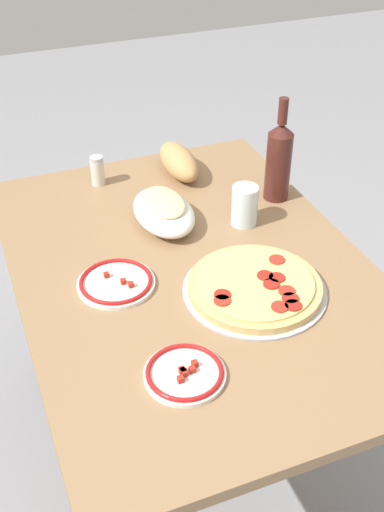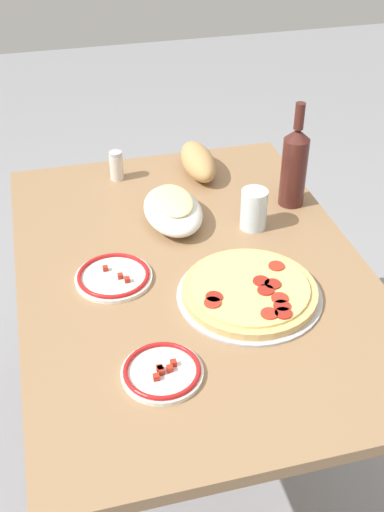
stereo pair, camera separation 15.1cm
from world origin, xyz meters
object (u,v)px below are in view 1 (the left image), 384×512
(wine_bottle, at_px, (279,160))
(water_glass, at_px, (245,205))
(side_plate_near, at_px, (116,282))
(pepperoni_pizza, at_px, (255,287))
(baked_pasta_dish, at_px, (165,210))
(side_plate_far, at_px, (185,373))
(dining_table, at_px, (192,308))
(bread_loaf, at_px, (179,162))
(spice_shaker, at_px, (98,171))

(wine_bottle, xyz_separation_m, water_glass, (0.09, -0.14, -0.06))
(side_plate_near, bearing_deg, pepperoni_pizza, 64.40)
(baked_pasta_dish, distance_m, side_plate_far, 0.55)
(dining_table, bearing_deg, bread_loaf, 163.37)
(side_plate_near, bearing_deg, baked_pasta_dish, 136.82)
(water_glass, distance_m, side_plate_near, 0.41)
(wine_bottle, bearing_deg, side_plate_near, -67.42)
(dining_table, xyz_separation_m, baked_pasta_dish, (-0.20, 0.00, 0.18))
(dining_table, distance_m, pepperoni_pizza, 0.23)
(water_glass, bearing_deg, side_plate_far, -36.94)
(bread_loaf, bearing_deg, side_plate_far, -19.77)
(pepperoni_pizza, bearing_deg, side_plate_far, -52.69)
(side_plate_near, bearing_deg, dining_table, 91.54)
(water_glass, bearing_deg, pepperoni_pizza, -20.26)
(dining_table, bearing_deg, side_plate_far, -23.78)
(wine_bottle, bearing_deg, dining_table, -57.56)
(water_glass, xyz_separation_m, spice_shaker, (-0.34, -0.30, -0.01))
(baked_pasta_dish, xyz_separation_m, water_glass, (0.08, 0.19, 0.01))
(side_plate_near, bearing_deg, water_glass, 108.75)
(baked_pasta_dish, height_order, bread_loaf, bread_loaf)
(wine_bottle, relative_size, bread_loaf, 1.35)
(dining_table, xyz_separation_m, side_plate_far, (0.33, -0.14, 0.14))
(water_glass, height_order, side_plate_far, water_glass)
(water_glass, xyz_separation_m, side_plate_near, (0.13, -0.39, -0.05))
(side_plate_far, distance_m, bread_loaf, 0.82)
(pepperoni_pizza, xyz_separation_m, water_glass, (-0.27, 0.10, 0.04))
(bread_loaf, bearing_deg, wine_bottle, 42.54)
(baked_pasta_dish, bearing_deg, side_plate_near, -43.18)
(bread_loaf, distance_m, spice_shaker, 0.24)
(spice_shaker, bearing_deg, wine_bottle, 60.13)
(water_glass, bearing_deg, spice_shaker, -138.47)
(water_glass, xyz_separation_m, side_plate_far, (0.45, -0.34, -0.05))
(pepperoni_pizza, xyz_separation_m, wine_bottle, (-0.36, 0.24, 0.10))
(wine_bottle, height_order, bread_loaf, wine_bottle)
(wine_bottle, height_order, side_plate_near, wine_bottle)
(wine_bottle, xyz_separation_m, side_plate_near, (0.22, -0.53, -0.11))
(pepperoni_pizza, bearing_deg, spice_shaker, -161.52)
(dining_table, height_order, bread_loaf, bread_loaf)
(side_plate_near, bearing_deg, spice_shaker, 170.08)
(wine_bottle, height_order, water_glass, wine_bottle)
(spice_shaker, bearing_deg, water_glass, 41.53)
(side_plate_far, xyz_separation_m, spice_shaker, (-0.80, 0.04, 0.03))
(pepperoni_pizza, relative_size, baked_pasta_dish, 1.38)
(dining_table, distance_m, side_plate_near, 0.24)
(side_plate_near, relative_size, spice_shaker, 2.08)
(water_glass, relative_size, side_plate_far, 0.66)
(bread_loaf, bearing_deg, dining_table, -16.63)
(pepperoni_pizza, xyz_separation_m, baked_pasta_dish, (-0.35, -0.09, 0.03))
(dining_table, xyz_separation_m, pepperoni_pizza, (0.14, 0.10, 0.15))
(dining_table, bearing_deg, water_glass, 122.69)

